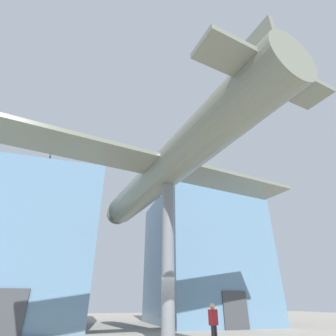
% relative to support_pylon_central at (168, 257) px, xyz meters
% --- Properties ---
extents(glass_pavilion_left, '(8.34, 10.45, 11.25)m').
position_rel_support_pylon_central_xyz_m(glass_pavilion_left, '(-6.88, 12.12, 2.06)').
color(glass_pavilion_left, slate).
rests_on(glass_pavilion_left, ground_plane).
extents(glass_pavilion_right, '(8.34, 10.45, 11.25)m').
position_rel_support_pylon_central_xyz_m(glass_pavilion_right, '(6.88, 12.12, 2.06)').
color(glass_pavilion_right, slate).
rests_on(glass_pavilion_right, ground_plane).
extents(support_pylon_central, '(0.52, 0.52, 6.55)m').
position_rel_support_pylon_central_xyz_m(support_pylon_central, '(0.00, 0.00, 0.00)').
color(support_pylon_central, slate).
rests_on(support_pylon_central, ground_plane).
extents(suspended_airplane, '(14.88, 16.13, 3.03)m').
position_rel_support_pylon_central_xyz_m(suspended_airplane, '(-0.04, 0.21, 4.19)').
color(suspended_airplane, slate).
rests_on(suspended_airplane, support_pylon_central).
extents(visitor_person, '(0.46, 0.39, 1.58)m').
position_rel_support_pylon_central_xyz_m(visitor_person, '(2.19, 0.66, -2.38)').
color(visitor_person, '#232328').
rests_on(visitor_person, ground_plane).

